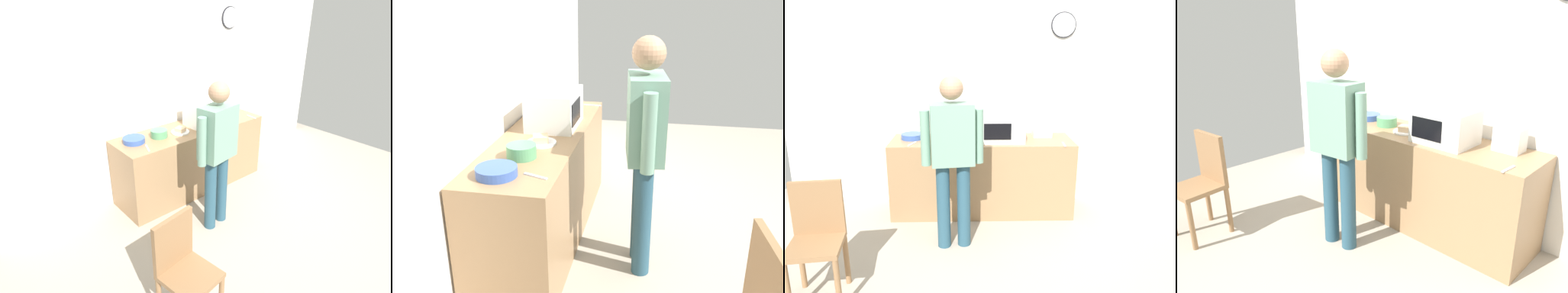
% 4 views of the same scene
% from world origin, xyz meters
% --- Properties ---
extents(back_wall, '(5.40, 0.13, 2.60)m').
position_xyz_m(back_wall, '(0.00, 1.60, 1.30)').
color(back_wall, silver).
rests_on(back_wall, ground_plane).
extents(kitchen_counter, '(2.09, 0.62, 0.89)m').
position_xyz_m(kitchen_counter, '(-0.29, 1.22, 0.44)').
color(kitchen_counter, '#93704C').
rests_on(kitchen_counter, ground_plane).
extents(microwave, '(0.50, 0.39, 0.30)m').
position_xyz_m(microwave, '(-0.06, 1.18, 1.04)').
color(microwave, silver).
rests_on(microwave, kitchen_counter).
extents(sandwich_plate, '(0.23, 0.23, 0.07)m').
position_xyz_m(sandwich_plate, '(-0.50, 1.18, 0.91)').
color(sandwich_plate, white).
rests_on(sandwich_plate, kitchen_counter).
extents(salad_bowl, '(0.21, 0.21, 0.09)m').
position_xyz_m(salad_bowl, '(-0.78, 1.23, 0.93)').
color(salad_bowl, '#4C8E60').
rests_on(salad_bowl, kitchen_counter).
extents(cereal_bowl, '(0.26, 0.26, 0.06)m').
position_xyz_m(cereal_bowl, '(-1.10, 1.29, 0.92)').
color(cereal_bowl, '#33519E').
rests_on(cereal_bowl, kitchen_counter).
extents(toaster, '(0.22, 0.18, 0.20)m').
position_xyz_m(toaster, '(0.43, 1.37, 0.99)').
color(toaster, silver).
rests_on(toaster, kitchen_counter).
extents(fork_utensil, '(0.03, 0.17, 0.01)m').
position_xyz_m(fork_utensil, '(0.61, 0.98, 0.89)').
color(fork_utensil, silver).
rests_on(fork_utensil, kitchen_counter).
extents(spoon_utensil, '(0.08, 0.17, 0.01)m').
position_xyz_m(spoon_utensil, '(-1.07, 1.05, 0.89)').
color(spoon_utensil, silver).
rests_on(spoon_utensil, kitchen_counter).
extents(person_standing, '(0.59, 0.29, 1.70)m').
position_xyz_m(person_standing, '(-0.59, 0.41, 0.99)').
color(person_standing, '#254A5C').
rests_on(person_standing, ground_plane).
extents(wooden_chair, '(0.45, 0.45, 0.94)m').
position_xyz_m(wooden_chair, '(-1.63, -0.31, 0.52)').
color(wooden_chair, olive).
rests_on(wooden_chair, ground_plane).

